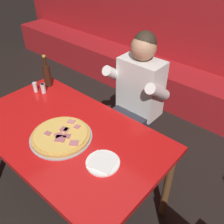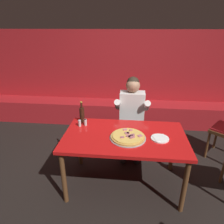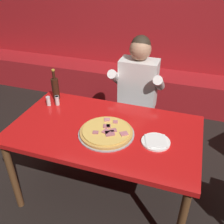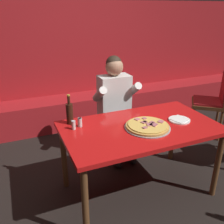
{
  "view_description": "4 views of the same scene",
  "coord_description": "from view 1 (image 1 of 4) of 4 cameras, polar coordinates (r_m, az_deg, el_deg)",
  "views": [
    {
      "loc": [
        1.14,
        -0.79,
        1.91
      ],
      "look_at": [
        0.21,
        0.26,
        0.87
      ],
      "focal_mm": 40.0,
      "sensor_mm": 36.0,
      "label": 1
    },
    {
      "loc": [
        0.06,
        -2.1,
        1.97
      ],
      "look_at": [
        -0.17,
        0.18,
        0.97
      ],
      "focal_mm": 32.0,
      "sensor_mm": 36.0,
      "label": 2
    },
    {
      "loc": [
        0.56,
        -1.49,
        1.9
      ],
      "look_at": [
        0.04,
        0.07,
        0.87
      ],
      "focal_mm": 40.0,
      "sensor_mm": 36.0,
      "label": 3
    },
    {
      "loc": [
        -1.08,
        -1.85,
        1.78
      ],
      "look_at": [
        -0.15,
        0.34,
        0.79
      ],
      "focal_mm": 40.0,
      "sensor_mm": 36.0,
      "label": 4
    }
  ],
  "objects": [
    {
      "name": "diner_seated_blue_shirt",
      "position": [
        2.2,
        5.11,
        3.17
      ],
      "size": [
        0.53,
        0.53,
        1.27
      ],
      "color": "black",
      "rests_on": "ground_plane"
    },
    {
      "name": "main_dining_table",
      "position": [
        1.86,
        -10.49,
        -6.02
      ],
      "size": [
        1.48,
        0.85,
        0.75
      ],
      "color": "brown",
      "rests_on": "ground_plane"
    },
    {
      "name": "shaker_black_pepper",
      "position": [
        2.25,
        -15.38,
        5.19
      ],
      "size": [
        0.04,
        0.04,
        0.09
      ],
      "color": "silver",
      "rests_on": "main_dining_table"
    },
    {
      "name": "plate_white_paper",
      "position": [
        1.55,
        -2.11,
        -11.48
      ],
      "size": [
        0.21,
        0.21,
        0.02
      ],
      "color": "white",
      "rests_on": "main_dining_table"
    },
    {
      "name": "shaker_oregano",
      "position": [
        2.24,
        -15.47,
        5.11
      ],
      "size": [
        0.04,
        0.04,
        0.09
      ],
      "color": "silver",
      "rests_on": "main_dining_table"
    },
    {
      "name": "booth_wall_panel",
      "position": [
        3.32,
        20.33,
        17.63
      ],
      "size": [
        6.8,
        0.16,
        1.9
      ],
      "primitive_type": "cube",
      "color": "#A3191E",
      "rests_on": "ground_plane"
    },
    {
      "name": "pizza",
      "position": [
        1.74,
        -11.55,
        -5.32
      ],
      "size": [
        0.43,
        0.43,
        0.05
      ],
      "color": "#9E9EA3",
      "rests_on": "main_dining_table"
    },
    {
      "name": "ground_plane",
      "position": [
        2.36,
        -8.62,
        -18.16
      ],
      "size": [
        24.0,
        24.0,
        0.0
      ],
      "primitive_type": "plane",
      "color": "black"
    },
    {
      "name": "shaker_red_pepper_flakes",
      "position": [
        2.28,
        -17.14,
        5.37
      ],
      "size": [
        0.04,
        0.04,
        0.09
      ],
      "color": "silver",
      "rests_on": "main_dining_table"
    },
    {
      "name": "booth_bench",
      "position": [
        3.34,
        15.5,
        4.88
      ],
      "size": [
        6.46,
        0.48,
        0.46
      ],
      "primitive_type": "cube",
      "color": "#A3191E",
      "rests_on": "ground_plane"
    },
    {
      "name": "beer_bottle",
      "position": [
        2.31,
        -14.63,
        8.26
      ],
      "size": [
        0.07,
        0.07,
        0.29
      ],
      "color": "black",
      "rests_on": "main_dining_table"
    }
  ]
}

